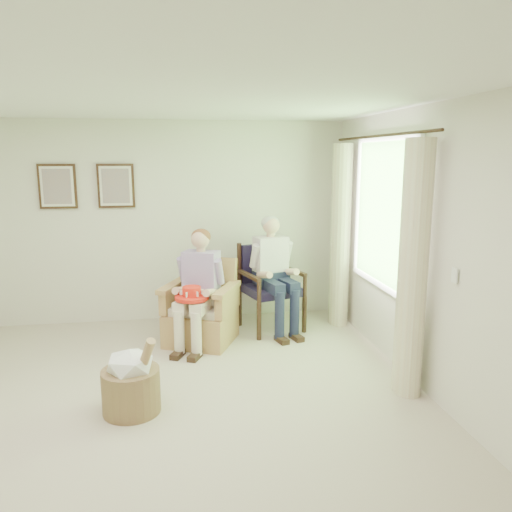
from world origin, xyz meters
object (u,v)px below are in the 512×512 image
object	(u,v)px
wicker_armchair	(201,316)
person_dark	(273,266)
person_wicker	(200,281)
red_hat	(192,295)
wood_armchair	(270,283)
hatbox	(131,381)

from	to	relation	value
wicker_armchair	person_dark	distance (m)	1.06
wicker_armchair	person_wicker	size ratio (longest dim) A/B	0.73
red_hat	person_dark	bearing A→B (deg)	27.01
person_wicker	person_dark	distance (m)	0.96
wicker_armchair	red_hat	xyz separation A→B (m)	(-0.11, -0.31, 0.35)
wicker_armchair	red_hat	bearing A→B (deg)	-84.49
wicker_armchair	person_dark	bearing A→B (deg)	36.91
wood_armchair	hatbox	bearing A→B (deg)	-144.74
person_dark	hatbox	bearing A→B (deg)	-147.35
wood_armchair	person_dark	world-z (taller)	person_dark
wood_armchair	red_hat	bearing A→B (deg)	-161.64
person_wicker	red_hat	bearing A→B (deg)	-95.65
hatbox	person_dark	bearing A→B (deg)	48.55
wood_armchair	person_dark	bearing A→B (deg)	-105.90
wicker_armchair	wood_armchair	size ratio (longest dim) A/B	0.92
red_hat	wood_armchair	bearing A→B (deg)	34.26
wicker_armchair	person_dark	world-z (taller)	person_dark
wicker_armchair	person_wicker	bearing A→B (deg)	-65.59
wood_armchair	person_wicker	distance (m)	1.05
wicker_armchair	hatbox	xyz separation A→B (m)	(-0.68, -1.58, -0.03)
wicker_armchair	person_dark	size ratio (longest dim) A/B	0.68
wood_armchair	red_hat	world-z (taller)	wood_armchair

